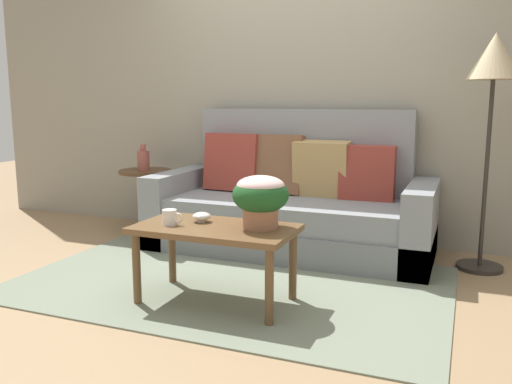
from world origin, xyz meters
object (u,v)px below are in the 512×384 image
(coffee_table, at_px, (215,236))
(table_vase, at_px, (143,160))
(couch, at_px, (292,206))
(floor_lamp, at_px, (493,76))
(potted_plant, at_px, (261,196))
(side_table, at_px, (146,189))
(coffee_mug, at_px, (170,217))
(snack_bowl, at_px, (202,217))

(coffee_table, height_order, table_vase, table_vase)
(couch, height_order, coffee_table, couch)
(floor_lamp, bearing_deg, potted_plant, -134.68)
(couch, distance_m, potted_plant, 1.28)
(coffee_table, bearing_deg, potted_plant, 12.45)
(couch, bearing_deg, floor_lamp, -0.59)
(floor_lamp, bearing_deg, side_table, 178.88)
(potted_plant, bearing_deg, coffee_table, -167.55)
(coffee_mug, bearing_deg, coffee_table, 15.17)
(side_table, distance_m, coffee_mug, 1.77)
(floor_lamp, relative_size, potted_plant, 5.07)
(side_table, xyz_separation_m, table_vase, (-0.01, -0.01, 0.27))
(couch, height_order, floor_lamp, floor_lamp)
(coffee_table, relative_size, snack_bowl, 8.40)
(coffee_mug, bearing_deg, snack_bowl, 44.62)
(couch, distance_m, floor_lamp, 1.73)
(couch, xyz_separation_m, floor_lamp, (1.41, -0.01, 1.00))
(coffee_table, xyz_separation_m, potted_plant, (0.26, 0.06, 0.25))
(coffee_mug, bearing_deg, side_table, 128.10)
(couch, xyz_separation_m, coffee_table, (-0.05, -1.28, 0.06))
(potted_plant, relative_size, coffee_mug, 2.52)
(snack_bowl, bearing_deg, potted_plant, -1.05)
(couch, relative_size, table_vase, 9.49)
(snack_bowl, xyz_separation_m, table_vase, (-1.24, 1.25, 0.16))
(snack_bowl, bearing_deg, table_vase, 134.68)
(floor_lamp, bearing_deg, table_vase, 179.07)
(side_table, xyz_separation_m, coffee_mug, (1.09, -1.39, 0.12))
(side_table, height_order, table_vase, table_vase)
(coffee_table, relative_size, potted_plant, 2.90)
(coffee_table, bearing_deg, side_table, 135.53)
(snack_bowl, bearing_deg, floor_lamp, 37.33)
(coffee_table, relative_size, coffee_mug, 7.29)
(coffee_mug, distance_m, table_vase, 1.77)
(coffee_table, distance_m, table_vase, 1.91)
(coffee_table, height_order, floor_lamp, floor_lamp)
(coffee_mug, bearing_deg, couch, 77.18)
(side_table, bearing_deg, snack_bowl, -45.71)
(coffee_table, xyz_separation_m, table_vase, (-1.36, 1.31, 0.26))
(coffee_table, relative_size, floor_lamp, 0.57)
(potted_plant, relative_size, snack_bowl, 2.90)
(snack_bowl, bearing_deg, side_table, 134.29)
(potted_plant, bearing_deg, floor_lamp, 45.32)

